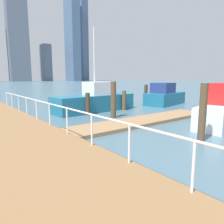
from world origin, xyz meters
TOP-DOWN VIEW (x-y plane):
  - ground_plane at (0.00, 20.00)m, footprint 300.00×300.00m
  - floating_dock at (2.02, 10.60)m, footprint 11.03×2.00m
  - boardwalk_railing at (-3.15, 7.78)m, footprint 0.06×25.78m
  - dock_piling_0 at (8.46, 16.22)m, footprint 0.33×0.33m
  - dock_piling_1 at (1.75, 12.85)m, footprint 0.36×0.36m
  - dock_piling_2 at (1.44, 6.47)m, footprint 0.30×0.30m
  - dock_piling_3 at (4.47, 14.90)m, footprint 0.32×0.32m
  - dock_piling_4 at (0.93, 14.76)m, footprint 0.33×0.33m
  - moored_boat_0 at (4.76, 7.37)m, footprint 4.29×2.26m
  - moored_boat_1 at (9.98, 15.11)m, footprint 5.27×3.12m
  - moored_boat_3 at (2.40, 15.97)m, footprint 7.01×2.51m
  - skyline_tower_4 at (34.53, 162.66)m, footprint 13.65×8.86m
  - skyline_tower_5 at (56.43, 169.88)m, footprint 6.36×10.62m
  - skyline_tower_6 at (72.09, 153.54)m, footprint 6.94×13.80m
  - skyline_tower_7 at (87.37, 166.73)m, footprint 7.73×13.22m

SIDE VIEW (x-z plane):
  - ground_plane at x=0.00m, z-range 0.00..0.00m
  - floating_dock at x=2.02m, z-range 0.00..0.18m
  - dock_piling_4 at x=0.93m, z-range 0.00..1.59m
  - dock_piling_3 at x=4.47m, z-range 0.00..1.60m
  - moored_boat_1 at x=9.98m, z-range -0.25..1.90m
  - moored_boat_3 at x=2.40m, z-range -2.36..4.05m
  - moored_boat_0 at x=4.76m, z-range -0.29..2.06m
  - dock_piling_0 at x=8.46m, z-range 0.00..1.97m
  - dock_piling_1 at x=1.75m, z-range 0.00..2.39m
  - dock_piling_2 at x=1.44m, z-range 0.00..2.42m
  - boardwalk_railing at x=-3.15m, z-range 0.71..1.79m
  - skyline_tower_5 at x=56.43m, z-range 0.00..28.51m
  - skyline_tower_4 at x=34.53m, z-range 0.00..70.17m
  - skyline_tower_6 at x=72.09m, z-range 0.00..76.84m
  - skyline_tower_7 at x=87.37m, z-range 0.00..89.97m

